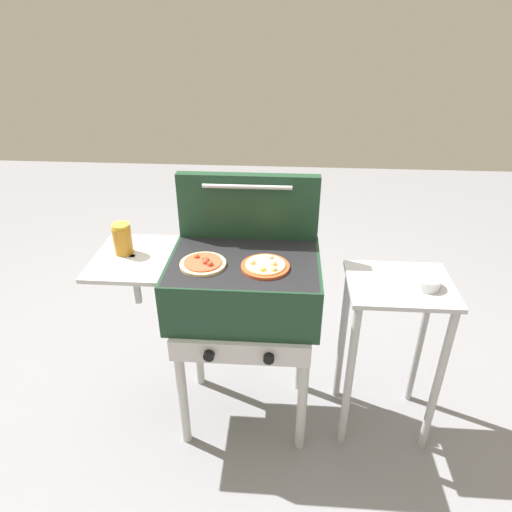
# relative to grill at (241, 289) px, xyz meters

# --- Properties ---
(ground_plane) EXTENTS (8.00, 8.00, 0.00)m
(ground_plane) POSITION_rel_grill_xyz_m (0.01, 0.00, -0.76)
(ground_plane) COLOR gray
(grill) EXTENTS (0.96, 0.53, 0.90)m
(grill) POSITION_rel_grill_xyz_m (0.00, 0.00, 0.00)
(grill) COLOR #193823
(grill) RESTS_ON ground_plane
(grill_lid_open) EXTENTS (0.63, 0.08, 0.30)m
(grill_lid_open) POSITION_rel_grill_xyz_m (0.01, 0.22, 0.30)
(grill_lid_open) COLOR #193823
(grill_lid_open) RESTS_ON grill
(pizza_cheese) EXTENTS (0.20, 0.20, 0.04)m
(pizza_cheese) POSITION_rel_grill_xyz_m (0.11, -0.06, 0.15)
(pizza_cheese) COLOR #C64723
(pizza_cheese) RESTS_ON grill
(pizza_pepperoni) EXTENTS (0.19, 0.19, 0.04)m
(pizza_pepperoni) POSITION_rel_grill_xyz_m (-0.15, -0.05, 0.15)
(pizza_pepperoni) COLOR beige
(pizza_pepperoni) RESTS_ON grill
(sauce_jar) EXTENTS (0.08, 0.08, 0.14)m
(sauce_jar) POSITION_rel_grill_xyz_m (-0.51, 0.03, 0.21)
(sauce_jar) COLOR #B77A1E
(sauce_jar) RESTS_ON grill
(prep_table) EXTENTS (0.44, 0.36, 0.81)m
(prep_table) POSITION_rel_grill_xyz_m (0.67, 0.00, -0.18)
(prep_table) COLOR #B2B2B7
(prep_table) RESTS_ON ground_plane
(topping_bowl_near) EXTENTS (0.12, 0.12, 0.04)m
(topping_bowl_near) POSITION_rel_grill_xyz_m (0.77, -0.02, 0.08)
(topping_bowl_near) COLOR silver
(topping_bowl_near) RESTS_ON prep_table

